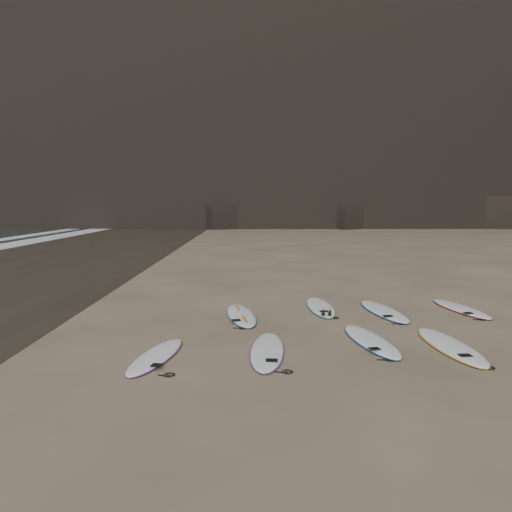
# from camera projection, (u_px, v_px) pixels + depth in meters

# --- Properties ---
(ground) EXTENTS (240.00, 240.00, 0.00)m
(ground) POSITION_uv_depth(u_px,v_px,m) (380.00, 344.00, 10.02)
(ground) COLOR #897559
(ground) RESTS_ON ground
(headland) EXTENTS (170.00, 101.00, 63.47)m
(headland) POSITION_uv_depth(u_px,v_px,m) (481.00, 42.00, 56.64)
(headland) COLOR black
(headland) RESTS_ON ground
(surfboard_0) EXTENTS (1.00, 2.36, 0.08)m
(surfboard_0) POSITION_uv_depth(u_px,v_px,m) (156.00, 356.00, 9.10)
(surfboard_0) COLOR white
(surfboard_0) RESTS_ON ground
(surfboard_1) EXTENTS (0.80, 2.58, 0.09)m
(surfboard_1) POSITION_uv_depth(u_px,v_px,m) (267.00, 350.00, 9.41)
(surfboard_1) COLOR white
(surfboard_1) RESTS_ON ground
(surfboard_2) EXTENTS (0.98, 2.63, 0.09)m
(surfboard_2) POSITION_uv_depth(u_px,v_px,m) (371.00, 340.00, 10.10)
(surfboard_2) COLOR white
(surfboard_2) RESTS_ON ground
(surfboard_3) EXTENTS (0.79, 2.76, 0.10)m
(surfboard_3) POSITION_uv_depth(u_px,v_px,m) (450.00, 345.00, 9.73)
(surfboard_3) COLOR white
(surfboard_3) RESTS_ON ground
(surfboard_5) EXTENTS (1.00, 2.68, 0.09)m
(surfboard_5) POSITION_uv_depth(u_px,v_px,m) (241.00, 315.00, 12.40)
(surfboard_5) COLOR white
(surfboard_5) RESTS_ON ground
(surfboard_6) EXTENTS (0.68, 2.62, 0.09)m
(surfboard_6) POSITION_uv_depth(u_px,v_px,m) (320.00, 307.00, 13.36)
(surfboard_6) COLOR white
(surfboard_6) RESTS_ON ground
(surfboard_7) EXTENTS (1.00, 2.79, 0.10)m
(surfboard_7) POSITION_uv_depth(u_px,v_px,m) (383.00, 311.00, 12.86)
(surfboard_7) COLOR white
(surfboard_7) RESTS_ON ground
(surfboard_8) EXTENTS (0.98, 2.58, 0.09)m
(surfboard_8) POSITION_uv_depth(u_px,v_px,m) (461.00, 308.00, 13.16)
(surfboard_8) COLOR white
(surfboard_8) RESTS_ON ground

